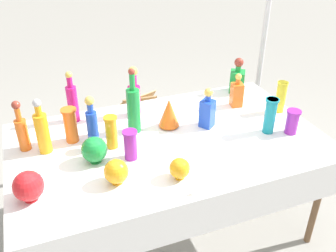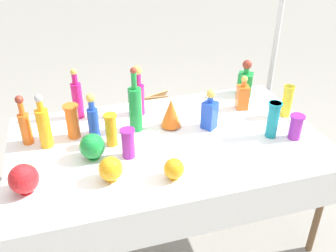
{
  "view_description": "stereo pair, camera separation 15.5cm",
  "coord_description": "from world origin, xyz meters",
  "px_view_note": "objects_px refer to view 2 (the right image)",
  "views": [
    {
      "loc": [
        -0.7,
        -1.83,
        2.03
      ],
      "look_at": [
        0.0,
        0.0,
        0.86
      ],
      "focal_mm": 40.0,
      "sensor_mm": 36.0,
      "label": 1
    },
    {
      "loc": [
        -0.55,
        -1.88,
        2.03
      ],
      "look_at": [
        0.0,
        0.0,
        0.86
      ],
      "focal_mm": 40.0,
      "sensor_mm": 36.0,
      "label": 2
    }
  ],
  "objects_px": {
    "tall_bottle_3": "(25,124)",
    "round_bowl_1": "(92,146)",
    "slender_vase_3": "(287,100)",
    "fluted_vase_0": "(171,113)",
    "round_bowl_0": "(111,169)",
    "tall_bottle_4": "(135,107)",
    "tall_bottle_2": "(77,98)",
    "tall_bottle_5": "(44,126)",
    "tall_bottle_1": "(93,119)",
    "slender_vase_4": "(72,120)",
    "square_decanter_2": "(245,81)",
    "canopy_pole": "(273,62)",
    "square_decanter_0": "(243,95)",
    "round_bowl_3": "(24,179)",
    "round_bowl_2": "(174,169)",
    "slender_vase_5": "(128,142)",
    "square_decanter_1": "(210,112)",
    "slender_vase_0": "(111,129)",
    "tall_bottle_0": "(138,94)",
    "slender_vase_1": "(273,119)",
    "slender_vase_2": "(296,126)",
    "cardboard_box_behind_right": "(153,120)",
    "cardboard_box_behind_left": "(154,123)"
  },
  "relations": [
    {
      "from": "slender_vase_5",
      "to": "square_decanter_1",
      "type": "bearing_deg",
      "value": 16.57
    },
    {
      "from": "square_decanter_0",
      "to": "square_decanter_1",
      "type": "bearing_deg",
      "value": -150.24
    },
    {
      "from": "tall_bottle_2",
      "to": "slender_vase_1",
      "type": "relative_size",
      "value": 1.5
    },
    {
      "from": "tall_bottle_4",
      "to": "square_decanter_2",
      "type": "xyz_separation_m",
      "value": [
        0.91,
        0.28,
        -0.06
      ]
    },
    {
      "from": "tall_bottle_5",
      "to": "slender_vase_3",
      "type": "bearing_deg",
      "value": -2.77
    },
    {
      "from": "tall_bottle_2",
      "to": "square_decanter_0",
      "type": "height_order",
      "value": "tall_bottle_2"
    },
    {
      "from": "tall_bottle_2",
      "to": "tall_bottle_4",
      "type": "xyz_separation_m",
      "value": [
        0.34,
        -0.27,
        0.02
      ]
    },
    {
      "from": "tall_bottle_4",
      "to": "round_bowl_2",
      "type": "xyz_separation_m",
      "value": [
        0.09,
        -0.55,
        -0.1
      ]
    },
    {
      "from": "square_decanter_1",
      "to": "slender_vase_1",
      "type": "distance_m",
      "value": 0.39
    },
    {
      "from": "fluted_vase_0",
      "to": "round_bowl_0",
      "type": "xyz_separation_m",
      "value": [
        -0.46,
        -0.44,
        -0.03
      ]
    },
    {
      "from": "round_bowl_1",
      "to": "round_bowl_2",
      "type": "bearing_deg",
      "value": -38.42
    },
    {
      "from": "slender_vase_3",
      "to": "round_bowl_1",
      "type": "distance_m",
      "value": 1.34
    },
    {
      "from": "tall_bottle_1",
      "to": "slender_vase_0",
      "type": "relative_size",
      "value": 1.47
    },
    {
      "from": "tall_bottle_3",
      "to": "slender_vase_2",
      "type": "distance_m",
      "value": 1.65
    },
    {
      "from": "square_decanter_2",
      "to": "round_bowl_3",
      "type": "bearing_deg",
      "value": -155.42
    },
    {
      "from": "canopy_pole",
      "to": "square_decanter_0",
      "type": "bearing_deg",
      "value": -136.9
    },
    {
      "from": "round_bowl_2",
      "to": "canopy_pole",
      "type": "bearing_deg",
      "value": 42.26
    },
    {
      "from": "tall_bottle_0",
      "to": "round_bowl_1",
      "type": "xyz_separation_m",
      "value": [
        -0.37,
        -0.44,
        -0.07
      ]
    },
    {
      "from": "slender_vase_3",
      "to": "fluted_vase_0",
      "type": "height_order",
      "value": "slender_vase_3"
    },
    {
      "from": "tall_bottle_4",
      "to": "fluted_vase_0",
      "type": "height_order",
      "value": "tall_bottle_4"
    },
    {
      "from": "slender_vase_3",
      "to": "round_bowl_3",
      "type": "bearing_deg",
      "value": -168.96
    },
    {
      "from": "tall_bottle_2",
      "to": "tall_bottle_4",
      "type": "bearing_deg",
      "value": -39.0
    },
    {
      "from": "slender_vase_3",
      "to": "fluted_vase_0",
      "type": "xyz_separation_m",
      "value": [
        -0.8,
        0.08,
        -0.01
      ]
    },
    {
      "from": "tall_bottle_3",
      "to": "round_bowl_1",
      "type": "relative_size",
      "value": 2.07
    },
    {
      "from": "tall_bottle_4",
      "to": "slender_vase_4",
      "type": "height_order",
      "value": "tall_bottle_4"
    },
    {
      "from": "slender_vase_5",
      "to": "slender_vase_0",
      "type": "bearing_deg",
      "value": 115.5
    },
    {
      "from": "round_bowl_1",
      "to": "cardboard_box_behind_right",
      "type": "xyz_separation_m",
      "value": [
        0.69,
        1.36,
        -0.69
      ]
    },
    {
      "from": "slender_vase_3",
      "to": "tall_bottle_0",
      "type": "bearing_deg",
      "value": 161.98
    },
    {
      "from": "slender_vase_4",
      "to": "cardboard_box_behind_left",
      "type": "distance_m",
      "value": 1.46
    },
    {
      "from": "square_decanter_2",
      "to": "cardboard_box_behind_right",
      "type": "bearing_deg",
      "value": 121.77
    },
    {
      "from": "tall_bottle_5",
      "to": "fluted_vase_0",
      "type": "xyz_separation_m",
      "value": [
        0.79,
        0.01,
        -0.04
      ]
    },
    {
      "from": "tall_bottle_1",
      "to": "round_bowl_1",
      "type": "relative_size",
      "value": 1.96
    },
    {
      "from": "tall_bottle_5",
      "to": "square_decanter_2",
      "type": "distance_m",
      "value": 1.5
    },
    {
      "from": "slender_vase_3",
      "to": "tall_bottle_5",
      "type": "bearing_deg",
      "value": 177.23
    },
    {
      "from": "tall_bottle_1",
      "to": "slender_vase_4",
      "type": "xyz_separation_m",
      "value": [
        -0.12,
        0.05,
        -0.02
      ]
    },
    {
      "from": "round_bowl_2",
      "to": "slender_vase_5",
      "type": "bearing_deg",
      "value": 125.39
    },
    {
      "from": "slender_vase_3",
      "to": "round_bowl_1",
      "type": "height_order",
      "value": "slender_vase_3"
    },
    {
      "from": "slender_vase_1",
      "to": "fluted_vase_0",
      "type": "relative_size",
      "value": 1.19
    },
    {
      "from": "tall_bottle_0",
      "to": "slender_vase_1",
      "type": "distance_m",
      "value": 0.9
    },
    {
      "from": "slender_vase_0",
      "to": "cardboard_box_behind_right",
      "type": "xyz_separation_m",
      "value": [
        0.57,
        1.25,
        -0.72
      ]
    },
    {
      "from": "slender_vase_4",
      "to": "round_bowl_1",
      "type": "distance_m",
      "value": 0.28
    },
    {
      "from": "square_decanter_1",
      "to": "fluted_vase_0",
      "type": "bearing_deg",
      "value": 159.75
    },
    {
      "from": "tall_bottle_2",
      "to": "tall_bottle_5",
      "type": "distance_m",
      "value": 0.38
    },
    {
      "from": "slender_vase_5",
      "to": "cardboard_box_behind_left",
      "type": "xyz_separation_m",
      "value": [
        0.48,
        1.32,
        -0.7
      ]
    },
    {
      "from": "slender_vase_4",
      "to": "cardboard_box_behind_right",
      "type": "relative_size",
      "value": 0.38
    },
    {
      "from": "round_bowl_3",
      "to": "tall_bottle_3",
      "type": "bearing_deg",
      "value": 90.14
    },
    {
      "from": "square_decanter_2",
      "to": "slender_vase_1",
      "type": "distance_m",
      "value": 0.61
    },
    {
      "from": "tall_bottle_3",
      "to": "cardboard_box_behind_left",
      "type": "relative_size",
      "value": 0.77
    },
    {
      "from": "slender_vase_5",
      "to": "cardboard_box_behind_left",
      "type": "bearing_deg",
      "value": 70.03
    },
    {
      "from": "square_decanter_2",
      "to": "cardboard_box_behind_right",
      "type": "distance_m",
      "value": 1.23
    }
  ]
}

